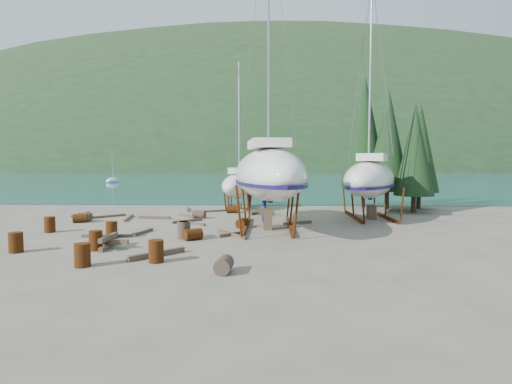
{
  "coord_description": "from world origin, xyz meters",
  "views": [
    {
      "loc": [
        2.74,
        -21.64,
        3.82
      ],
      "look_at": [
        1.85,
        3.0,
        2.1
      ],
      "focal_mm": 28.0,
      "sensor_mm": 36.0,
      "label": 1
    }
  ],
  "objects_px": {
    "large_sailboat_far": "(370,179)",
    "small_sailboat_shore": "(239,185)",
    "worker": "(265,214)",
    "large_sailboat_near": "(268,173)"
  },
  "relations": [
    {
      "from": "large_sailboat_near",
      "to": "worker",
      "type": "xyz_separation_m",
      "value": [
        -0.19,
        0.23,
        -2.46
      ]
    },
    {
      "from": "large_sailboat_far",
      "to": "small_sailboat_shore",
      "type": "xyz_separation_m",
      "value": [
        -9.74,
        5.94,
        -0.74
      ]
    },
    {
      "from": "large_sailboat_near",
      "to": "worker",
      "type": "relative_size",
      "value": 12.58
    },
    {
      "from": "large_sailboat_near",
      "to": "large_sailboat_far",
      "type": "height_order",
      "value": "large_sailboat_near"
    },
    {
      "from": "small_sailboat_shore",
      "to": "large_sailboat_near",
      "type": "bearing_deg",
      "value": -70.09
    },
    {
      "from": "large_sailboat_far",
      "to": "small_sailboat_shore",
      "type": "bearing_deg",
      "value": 169.61
    },
    {
      "from": "large_sailboat_far",
      "to": "worker",
      "type": "height_order",
      "value": "large_sailboat_far"
    },
    {
      "from": "large_sailboat_far",
      "to": "worker",
      "type": "relative_size",
      "value": 10.61
    },
    {
      "from": "worker",
      "to": "small_sailboat_shore",
      "type": "bearing_deg",
      "value": 15.43
    },
    {
      "from": "small_sailboat_shore",
      "to": "worker",
      "type": "distance_m",
      "value": 10.58
    }
  ]
}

